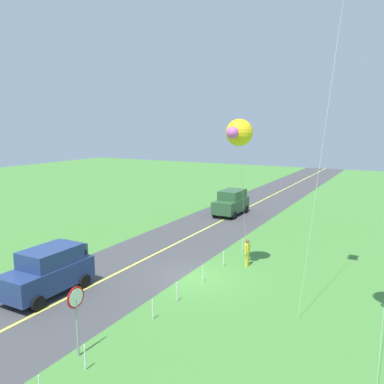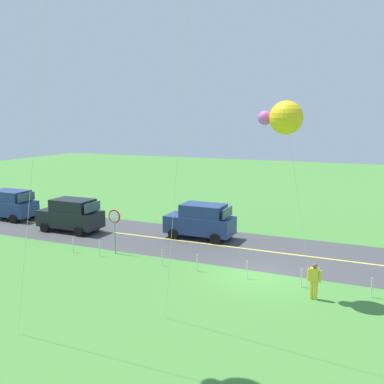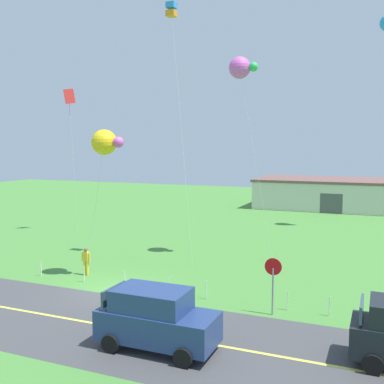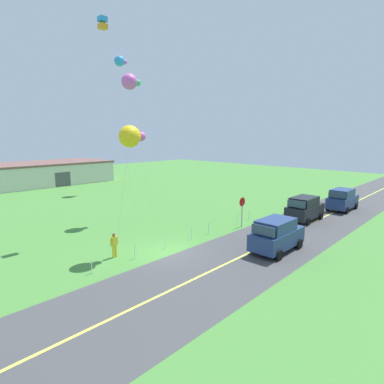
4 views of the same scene
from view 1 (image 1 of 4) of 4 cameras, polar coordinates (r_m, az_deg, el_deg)
name	(u,v)px [view 1 (image 1 of 4)]	position (r m, az deg, el deg)	size (l,w,h in m)	color
ground_plane	(194,278)	(21.61, 0.32, -12.29)	(120.00, 120.00, 0.10)	#478438
asphalt_road	(134,265)	(23.63, -8.39, -10.32)	(120.00, 7.00, 0.00)	#424244
road_centre_stripe	(134,265)	(23.63, -8.39, -10.31)	(120.00, 0.16, 0.00)	#E5E04C
car_suv_foreground	(49,271)	(20.39, -19.98, -10.63)	(4.40, 2.12, 2.24)	navy
car_parked_west_far	(231,202)	(35.99, 5.68, -1.47)	(4.40, 2.12, 2.24)	#2D5633
stop_sign	(76,308)	(14.71, -16.35, -15.71)	(0.76, 0.08, 2.56)	gray
person_adult_near	(247,252)	(23.09, 7.97, -8.53)	(0.58, 0.22, 1.60)	yellow
kite_red_low	(239,133)	(20.60, 6.77, 8.51)	(2.64, 1.40, 8.34)	silver
fence_post_0	(242,245)	(25.62, 7.28, -7.65)	(0.05, 0.05, 0.90)	silver
fence_post_1	(223,259)	(23.02, 4.54, -9.61)	(0.05, 0.05, 0.90)	silver
fence_post_2	(203,274)	(20.83, 1.58, -11.67)	(0.05, 0.05, 0.90)	silver
fence_post_3	(177,292)	(18.72, -2.18, -14.21)	(0.05, 0.05, 0.90)	silver
fence_post_4	(153,309)	(17.20, -5.70, -16.48)	(0.05, 0.05, 0.90)	silver
fence_post_5	(85,357)	(14.53, -15.20, -22.04)	(0.05, 0.05, 0.90)	silver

